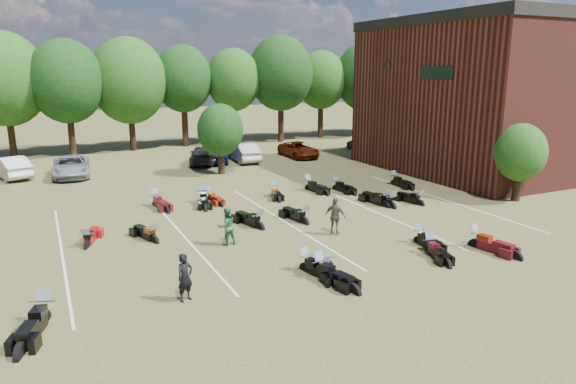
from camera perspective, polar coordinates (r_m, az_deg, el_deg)
ground at (r=24.01m, az=9.23°, el=-4.23°), size 160.00×160.00×0.00m
car_1 at (r=39.60m, az=-28.48°, el=2.44°), size 2.95×4.83×1.50m
car_2 at (r=38.28m, az=-22.97°, el=2.62°), size 2.79×5.29×1.42m
car_3 at (r=40.56m, az=-9.44°, el=4.05°), size 3.37×5.14×1.38m
car_4 at (r=41.15m, az=-7.91°, el=4.38°), size 3.34×4.98×1.58m
car_5 at (r=41.30m, az=-4.94°, el=4.44°), size 1.90×4.66×1.50m
car_6 at (r=43.16m, az=1.19°, el=4.73°), size 2.12×4.59×1.27m
car_7 at (r=47.00m, az=8.63°, el=5.35°), size 2.03×4.68×1.34m
person_black at (r=16.88m, az=-11.37°, el=-9.30°), size 0.67×0.56×1.58m
person_green at (r=21.74m, az=-6.83°, el=-3.81°), size 0.86×0.71×1.62m
person_grey at (r=22.99m, az=5.29°, el=-2.70°), size 0.91×1.06×1.70m
motorcycle_0 at (r=17.11m, az=-25.41°, el=-12.98°), size 1.58×2.63×1.40m
motorcycle_1 at (r=18.62m, az=3.62°, el=-9.44°), size 1.21×2.44×1.30m
motorcycle_2 at (r=19.12m, az=4.24°, el=-8.81°), size 1.21×2.09×1.11m
motorcycle_3 at (r=19.17m, az=1.98°, el=-8.72°), size 1.17×2.26×1.20m
motorcycle_4 at (r=22.74m, az=14.29°, el=-5.51°), size 0.81×2.11×1.15m
motorcycle_5 at (r=21.66m, az=15.44°, el=-6.56°), size 1.18×2.18×1.16m
motorcycle_6 at (r=22.95m, az=20.10°, el=-5.76°), size 1.23×2.54×1.36m
motorcycle_7 at (r=23.10m, az=-21.41°, el=-5.75°), size 1.40×2.29×1.22m
motorcycle_8 at (r=22.86m, az=-14.63°, el=-5.43°), size 1.38×2.33×1.24m
motorcycle_9 at (r=24.72m, az=1.82°, el=-3.54°), size 1.13×2.44×1.31m
motorcycle_10 at (r=23.98m, az=-3.22°, el=-4.10°), size 1.39×2.54×1.35m
motorcycle_11 at (r=28.17m, az=10.70°, el=-1.63°), size 1.06×2.54×1.37m
motorcycle_12 at (r=28.93m, az=14.40°, el=-1.42°), size 1.15×2.31×1.23m
motorcycle_13 at (r=28.00m, az=11.45°, el=-1.75°), size 0.82×2.36×1.30m
motorcycle_14 at (r=28.84m, az=-14.49°, el=-1.47°), size 1.06×2.39×1.29m
motorcycle_15 at (r=29.25m, az=-8.70°, el=-0.98°), size 0.88×2.06×1.11m
motorcycle_16 at (r=29.01m, az=-9.47°, el=-1.13°), size 1.26×2.56×1.37m
motorcycle_17 at (r=30.15m, az=-1.62°, el=-0.39°), size 1.10×2.20×1.17m
motorcycle_18 at (r=31.57m, az=2.31°, el=0.25°), size 1.08×2.40×1.29m
motorcycle_19 at (r=31.69m, az=5.38°, el=0.25°), size 0.95×2.26×1.22m
motorcycle_20 at (r=33.61m, az=11.70°, el=0.79°), size 0.73×2.27×1.26m
brick_building at (r=44.86m, az=26.49°, el=9.73°), size 25.40×15.20×10.70m
tree_line at (r=49.20m, az=-11.63°, el=12.19°), size 56.00×6.00×9.79m
young_tree_near_building at (r=31.17m, az=24.42°, el=4.02°), size 2.80×2.80×4.16m
young_tree_midfield at (r=36.19m, az=-7.54°, el=6.83°), size 3.20×3.20×4.70m
parking_lines at (r=25.03m, az=-0.38°, el=-3.30°), size 20.10×14.00×0.01m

